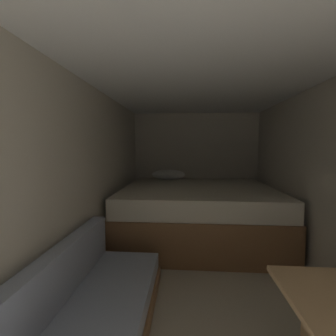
% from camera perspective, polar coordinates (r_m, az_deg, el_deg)
% --- Properties ---
extents(ground_plane, '(6.61, 6.61, 0.00)m').
position_cam_1_polar(ground_plane, '(2.62, 8.37, -26.18)').
color(ground_plane, '#B2A893').
extents(wall_back, '(2.39, 0.05, 1.98)m').
position_cam_1_polar(wall_back, '(4.59, 6.50, 0.38)').
color(wall_back, beige).
rests_on(wall_back, ground).
extents(wall_left, '(0.05, 4.61, 1.98)m').
position_cam_1_polar(wall_left, '(2.48, -19.51, -3.71)').
color(wall_left, beige).
rests_on(wall_left, ground).
extents(ceiling_slab, '(2.39, 4.61, 0.05)m').
position_cam_1_polar(ceiling_slab, '(2.34, 9.02, 21.17)').
color(ceiling_slab, white).
rests_on(ceiling_slab, wall_left).
extents(bed, '(2.17, 1.94, 0.95)m').
position_cam_1_polar(bed, '(3.67, 6.94, -10.37)').
color(bed, brown).
rests_on(bed, ground).
extents(sofa_left, '(0.69, 2.04, 0.64)m').
position_cam_1_polar(sofa_left, '(1.91, -20.19, -32.58)').
color(sofa_left, '#9E7247').
rests_on(sofa_left, ground).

